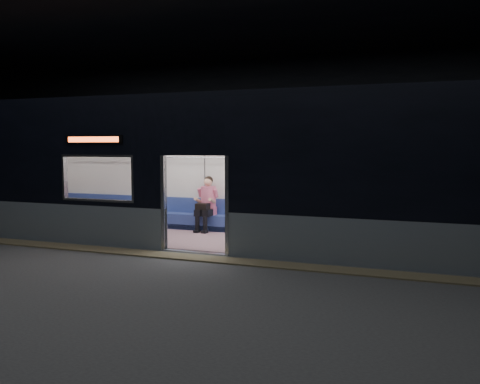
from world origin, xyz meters
The scene contains 7 objects.
station_floor centered at (0.00, 0.00, -0.01)m, with size 24.00×14.00×0.01m, color #47494C.
station_envelope centered at (0.00, 0.00, 3.66)m, with size 24.00×14.00×5.00m.
tactile_strip centered at (0.00, 0.55, 0.01)m, with size 22.80×0.50×0.03m, color #8C7F59.
metro_car centered at (0.00, 2.54, 1.85)m, with size 18.00×3.04×3.35m.
passenger centered at (-0.85, 3.55, 0.82)m, with size 0.43×0.73×1.42m.
handbag centered at (-0.87, 3.31, 0.70)m, with size 0.32×0.27×0.16m, color black.
transit_map centered at (3.81, 3.85, 1.50)m, with size 1.08×0.03×0.70m, color white.
Camera 1 is at (4.60, -8.47, 2.24)m, focal length 38.00 mm.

